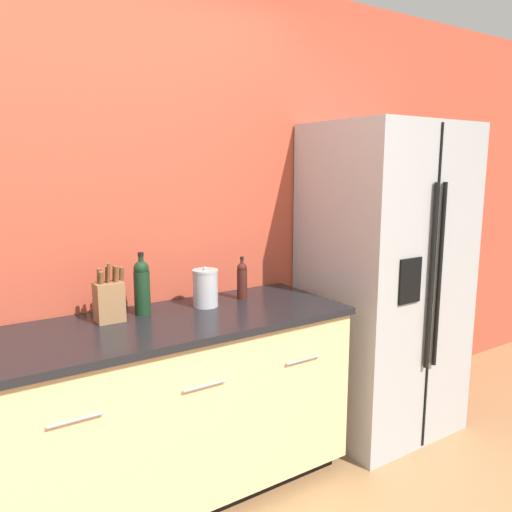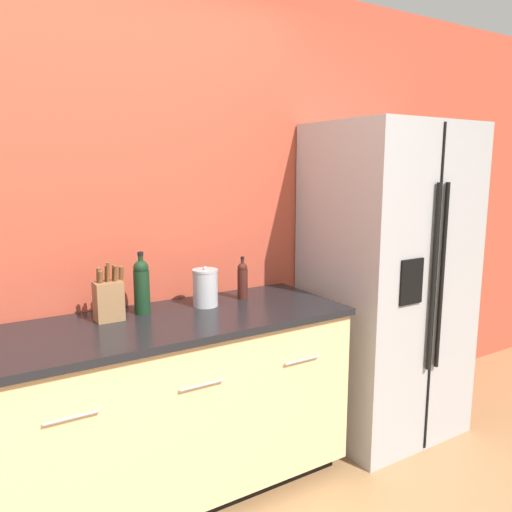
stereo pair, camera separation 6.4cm
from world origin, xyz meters
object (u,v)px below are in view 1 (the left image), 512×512
(refrigerator, at_px, (383,281))
(knife_block, at_px, (109,300))
(oil_bottle, at_px, (242,280))
(steel_canister, at_px, (205,288))
(wine_bottle, at_px, (142,286))

(refrigerator, distance_m, knife_block, 1.62)
(oil_bottle, relative_size, steel_canister, 1.11)
(refrigerator, xyz_separation_m, wine_bottle, (-1.45, 0.18, 0.12))
(refrigerator, bearing_deg, knife_block, 174.48)
(knife_block, xyz_separation_m, wine_bottle, (0.17, 0.03, 0.04))
(refrigerator, bearing_deg, oil_bottle, 169.70)
(wine_bottle, height_order, oil_bottle, wine_bottle)
(refrigerator, bearing_deg, steel_canister, 172.94)
(knife_block, distance_m, steel_canister, 0.48)
(steel_canister, bearing_deg, knife_block, 178.12)
(knife_block, bearing_deg, oil_bottle, 0.62)
(knife_block, height_order, wine_bottle, wine_bottle)
(oil_bottle, bearing_deg, wine_bottle, 178.12)
(knife_block, relative_size, oil_bottle, 1.20)
(wine_bottle, relative_size, oil_bottle, 1.31)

